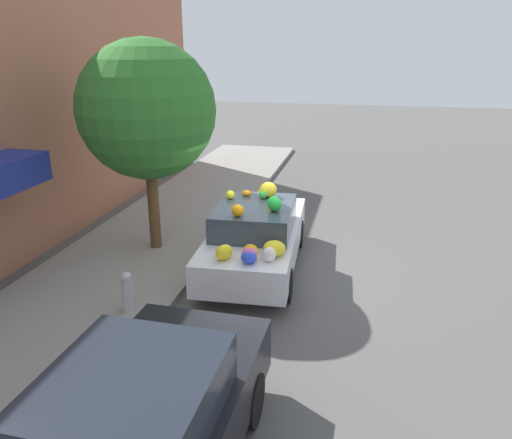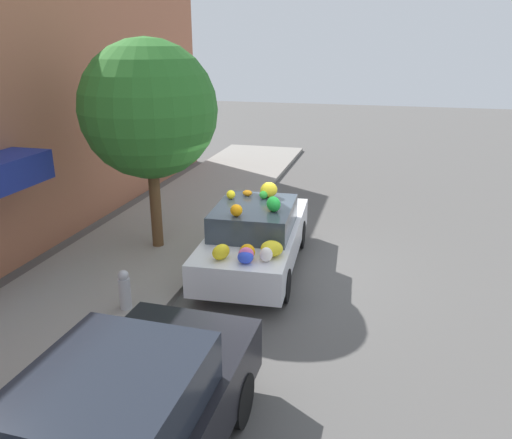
% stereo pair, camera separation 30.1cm
% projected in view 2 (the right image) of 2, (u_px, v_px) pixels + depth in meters
% --- Properties ---
extents(ground_plane, '(60.00, 60.00, 0.00)m').
position_uv_depth(ground_plane, '(258.00, 268.00, 10.28)').
color(ground_plane, '#565451').
extents(sidewalk_curb, '(24.00, 3.20, 0.13)m').
position_uv_depth(sidewalk_curb, '(139.00, 252.00, 10.90)').
color(sidewalk_curb, gray).
rests_on(sidewalk_curb, ground).
extents(building_facade, '(18.00, 1.20, 6.20)m').
position_uv_depth(building_facade, '(27.00, 111.00, 10.33)').
color(building_facade, '#B26B4C').
rests_on(building_facade, ground).
extents(street_tree, '(2.81, 2.81, 4.39)m').
position_uv_depth(street_tree, '(149.00, 110.00, 10.13)').
color(street_tree, brown).
rests_on(street_tree, sidewalk_curb).
extents(fire_hydrant, '(0.20, 0.20, 0.70)m').
position_uv_depth(fire_hydrant, '(125.00, 290.00, 8.36)').
color(fire_hydrant, '#B2B2B7').
rests_on(fire_hydrant, sidewalk_curb).
extents(art_car, '(4.25, 1.92, 1.72)m').
position_uv_depth(art_car, '(256.00, 235.00, 9.99)').
color(art_car, silver).
rests_on(art_car, ground).
extents(parked_car_plain, '(3.99, 1.83, 1.56)m').
position_uv_depth(parked_car_plain, '(123.00, 430.00, 4.89)').
color(parked_car_plain, black).
rests_on(parked_car_plain, ground).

